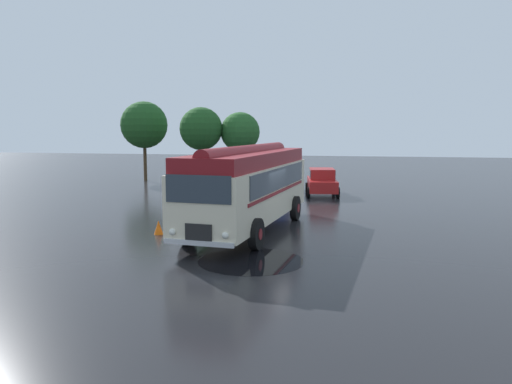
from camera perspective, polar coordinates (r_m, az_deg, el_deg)
name	(u,v)px	position (r m, az deg, el deg)	size (l,w,h in m)	color
ground_plane	(258,232)	(20.12, 0.22, -4.62)	(120.00, 120.00, 0.00)	black
vintage_bus	(248,184)	(20.21, -0.88, 0.87)	(3.55, 10.30, 3.49)	beige
car_near_left	(240,179)	(32.82, -1.80, 1.44)	(2.36, 4.38, 1.66)	navy
car_mid_left	(281,181)	(31.66, 2.83, 1.23)	(2.31, 4.36, 1.66)	navy
car_mid_right	(322,182)	(31.73, 7.54, 1.19)	(2.40, 4.40, 1.66)	maroon
tree_far_left	(144,124)	(41.28, -12.70, 7.56)	(3.73, 3.73, 6.35)	#4C3823
tree_left_of_centre	(201,128)	(38.35, -6.33, 7.25)	(3.26, 3.26, 5.81)	#4C3823
tree_centre	(239,132)	(38.62, -1.94, 6.82)	(3.03, 3.03, 5.45)	#4C3823
traffic_cone	(159,227)	(20.06, -11.07, -3.99)	(0.36, 0.36, 0.55)	orange
puddle_patch	(251,261)	(15.82, -0.56, -7.87)	(3.36, 3.36, 0.01)	black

